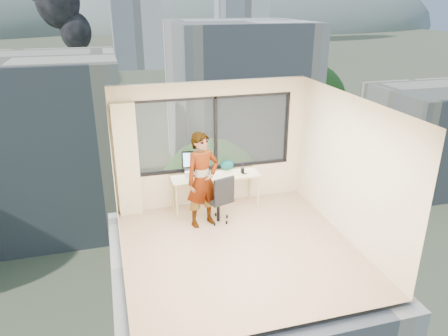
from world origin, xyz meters
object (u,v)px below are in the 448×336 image
object	(u,v)px
desk	(215,191)
monitor	(195,163)
person	(203,180)
game_console	(192,172)
handbag	(227,165)
chair	(218,198)
laptop	(204,172)

from	to	relation	value
desk	monitor	world-z (taller)	monitor
person	game_console	xyz separation A→B (m)	(-0.04, 0.78, -0.14)
handbag	monitor	bearing A→B (deg)	-174.49
desk	chair	xyz separation A→B (m)	(-0.09, -0.57, 0.13)
desk	person	distance (m)	0.91
desk	chair	size ratio (longest dim) A/B	1.78
person	monitor	distance (m)	0.71
chair	handbag	distance (m)	0.93
handbag	person	bearing A→B (deg)	-133.71
desk	game_console	bearing A→B (deg)	157.69
desk	person	xyz separation A→B (m)	(-0.40, -0.60, 0.55)
desk	monitor	xyz separation A→B (m)	(-0.40, 0.10, 0.64)
handbag	laptop	bearing A→B (deg)	-160.81
game_console	laptop	size ratio (longest dim) A/B	0.93
chair	game_console	size ratio (longest dim) A/B	3.38
chair	person	distance (m)	0.52
monitor	game_console	distance (m)	0.24
chair	person	size ratio (longest dim) A/B	0.55
person	laptop	size ratio (longest dim) A/B	5.75
desk	laptop	size ratio (longest dim) A/B	5.58
desk	handbag	xyz separation A→B (m)	(0.31, 0.20, 0.48)
game_console	handbag	xyz separation A→B (m)	(0.75, 0.01, 0.07)
desk	handbag	size ratio (longest dim) A/B	6.40
desk	chair	bearing A→B (deg)	-99.10
chair	laptop	bearing A→B (deg)	87.40
chair	person	bearing A→B (deg)	166.37
game_console	laptop	bearing A→B (deg)	-35.13
game_console	laptop	world-z (taller)	laptop
desk	laptop	bearing A→B (deg)	-176.14
desk	game_console	size ratio (longest dim) A/B	6.01
laptop	handbag	xyz separation A→B (m)	(0.55, 0.21, 0.01)
laptop	chair	bearing A→B (deg)	-77.74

